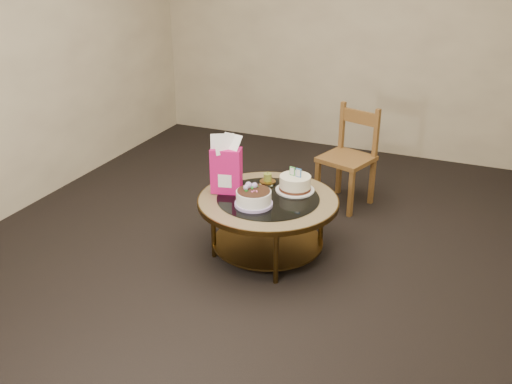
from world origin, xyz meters
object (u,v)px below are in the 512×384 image
at_px(coffee_table, 268,208).
at_px(dining_chair, 349,157).
at_px(cream_cake, 295,184).
at_px(decorated_cake, 254,199).
at_px(gift_bag, 226,164).

distance_m(coffee_table, dining_chair, 1.14).
bearing_deg(cream_cake, coffee_table, -111.63).
distance_m(cream_cake, dining_chair, 0.92).
xyz_separation_m(coffee_table, dining_chair, (0.31, 1.09, 0.06)).
xyz_separation_m(coffee_table, decorated_cake, (-0.05, -0.16, 0.13)).
bearing_deg(decorated_cake, dining_chair, 74.12).
height_order(decorated_cake, gift_bag, gift_bag).
bearing_deg(decorated_cake, cream_cake, 62.22).
xyz_separation_m(coffee_table, gift_bag, (-0.32, -0.02, 0.29)).
bearing_deg(dining_chair, coffee_table, -88.07).
relative_size(gift_bag, dining_chair, 0.50).
distance_m(decorated_cake, gift_bag, 0.35).
height_order(coffee_table, cream_cake, cream_cake).
distance_m(decorated_cake, cream_cake, 0.39).
relative_size(cream_cake, gift_bag, 0.66).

